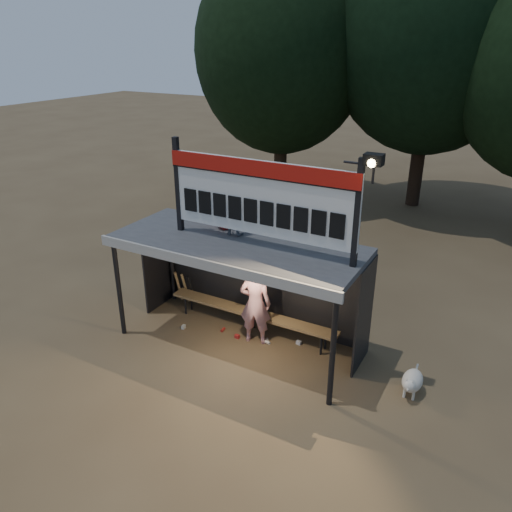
{
  "coord_description": "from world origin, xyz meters",
  "views": [
    {
      "loc": [
        4.68,
        -7.7,
        5.97
      ],
      "look_at": [
        0.2,
        0.4,
        1.9
      ],
      "focal_mm": 35.0,
      "sensor_mm": 36.0,
      "label": 1
    }
  ],
  "objects": [
    {
      "name": "bats",
      "position": [
        -1.98,
        0.82,
        0.43
      ],
      "size": [
        0.48,
        0.33,
        0.84
      ],
      "color": "#A37E4C",
      "rests_on": "ground"
    },
    {
      "name": "child_a",
      "position": [
        -0.29,
        0.33,
        2.8
      ],
      "size": [
        0.5,
        0.4,
        0.95
      ],
      "primitive_type": "imported",
      "rotation": [
        0.0,
        0.0,
        3.24
      ],
      "color": "gray",
      "rests_on": "dugout_shelter"
    },
    {
      "name": "tree_mid",
      "position": [
        1.0,
        11.5,
        6.17
      ],
      "size": [
        7.22,
        7.22,
        10.36
      ],
      "color": "black",
      "rests_on": "ground"
    },
    {
      "name": "tree_left",
      "position": [
        -4.0,
        10.0,
        5.51
      ],
      "size": [
        6.46,
        6.46,
        9.27
      ],
      "color": "#302215",
      "rests_on": "ground"
    },
    {
      "name": "scoreboard_assembly",
      "position": [
        0.56,
        -0.01,
        3.32
      ],
      "size": [
        4.1,
        0.27,
        1.99
      ],
      "color": "black",
      "rests_on": "dugout_shelter"
    },
    {
      "name": "child_b",
      "position": [
        -0.62,
        0.52,
        2.83
      ],
      "size": [
        0.59,
        0.55,
        1.01
      ],
      "primitive_type": "imported",
      "rotation": [
        0.0,
        0.0,
        2.53
      ],
      "color": "maroon",
      "rests_on": "dugout_shelter"
    },
    {
      "name": "litter",
      "position": [
        0.04,
        0.22,
        0.04
      ],
      "size": [
        2.61,
        0.77,
        0.08
      ],
      "color": "#A71E1C",
      "rests_on": "ground"
    },
    {
      "name": "dugout_shelter",
      "position": [
        0.0,
        0.24,
        1.85
      ],
      "size": [
        5.1,
        2.08,
        2.32
      ],
      "color": "#404042",
      "rests_on": "ground"
    },
    {
      "name": "bench",
      "position": [
        0.0,
        0.55,
        0.43
      ],
      "size": [
        4.0,
        0.35,
        0.48
      ],
      "color": "olive",
      "rests_on": "ground"
    },
    {
      "name": "dog",
      "position": [
        3.6,
        0.07,
        0.28
      ],
      "size": [
        0.36,
        0.81,
        0.49
      ],
      "color": "silver",
      "rests_on": "ground"
    },
    {
      "name": "ground",
      "position": [
        0.0,
        0.0,
        0.0
      ],
      "size": [
        80.0,
        80.0,
        0.0
      ],
      "primitive_type": "plane",
      "color": "brown",
      "rests_on": "ground"
    },
    {
      "name": "player",
      "position": [
        0.28,
        0.22,
        0.9
      ],
      "size": [
        0.75,
        0.59,
        1.81
      ],
      "primitive_type": "imported",
      "rotation": [
        0.0,
        0.0,
        3.41
      ],
      "color": "white",
      "rests_on": "ground"
    }
  ]
}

